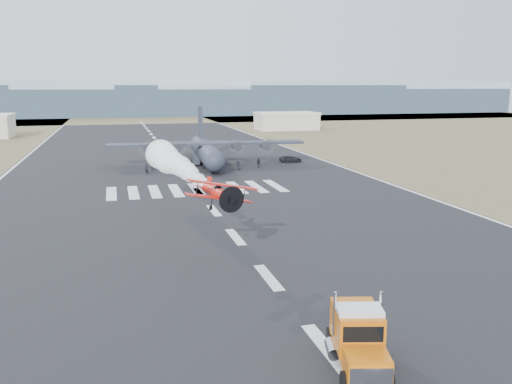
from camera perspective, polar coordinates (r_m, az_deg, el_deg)
name	(u,v)px	position (r m, az deg, el deg)	size (l,w,h in m)	color
ground	(326,347)	(32.86, 7.34, -15.88)	(500.00, 500.00, 0.00)	black
scrub_far	(138,118)	(257.71, -12.30, 7.61)	(500.00, 80.00, 0.00)	brown
runway_markings	(187,178)	(89.02, -7.24, 1.45)	(60.00, 260.00, 0.01)	silver
ridge_seg_d	(135,102)	(287.38, -12.64, 9.23)	(150.00, 50.00, 13.00)	#8AA1B0
ridge_seg_e	(257,99)	(297.09, 0.16, 9.75)	(150.00, 50.00, 15.00)	#8AA1B0
ridge_seg_f	(367,97)	(319.98, 11.65, 9.80)	(150.00, 50.00, 17.00)	#8AA1B0
ridge_seg_g	(466,99)	(353.57, 21.25, 9.07)	(150.00, 50.00, 13.00)	#8AA1B0
hangar_right	(286,121)	(186.45, 3.22, 7.50)	(20.50, 12.50, 5.90)	#B8B5A3
semi_truck	(358,337)	(30.42, 10.70, -14.80)	(3.99, 7.78, 3.42)	black
aerobatic_biplane	(219,193)	(44.30, -3.89, -0.09)	(5.94, 5.41, 2.84)	red
smoke_trail	(166,159)	(64.46, -9.43, 3.48)	(4.72, 25.20, 3.76)	white
transport_aircraft	(206,150)	(104.45, -5.28, 4.44)	(36.87, 30.34, 10.64)	#212832
support_vehicle	(290,159)	(107.42, 3.65, 3.51)	(2.04, 4.43, 1.23)	black
crew_a	(147,169)	(94.05, -11.42, 2.39)	(0.65, 0.54, 1.80)	black
crew_b	(204,164)	(98.81, -5.50, 2.91)	(0.77, 0.47, 1.58)	black
crew_c	(170,163)	(100.82, -9.06, 3.01)	(1.08, 0.50, 1.67)	black
crew_d	(259,163)	(99.52, 0.27, 3.09)	(1.07, 0.55, 1.83)	black
crew_e	(238,165)	(96.90, -1.87, 2.82)	(0.82, 0.50, 1.68)	black
crew_f	(153,165)	(98.52, -10.80, 2.83)	(1.74, 0.56, 1.87)	black
crew_g	(188,163)	(101.27, -7.22, 3.08)	(0.58, 0.48, 1.59)	black
crew_h	(170,165)	(98.35, -9.01, 2.78)	(0.76, 0.47, 1.56)	black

